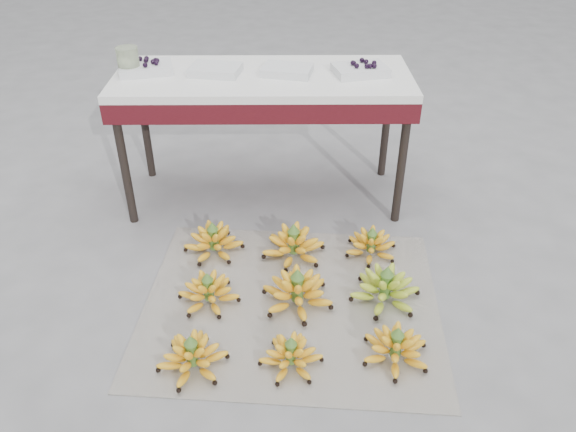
{
  "coord_description": "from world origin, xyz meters",
  "views": [
    {
      "loc": [
        0.02,
        -1.81,
        1.65
      ],
      "look_at": [
        0.04,
        0.28,
        0.26
      ],
      "focal_mm": 35.0,
      "sensor_mm": 36.0,
      "label": 1
    }
  ],
  "objects_px": {
    "bunch_mid_right": "(385,289)",
    "bunch_back_center": "(294,245)",
    "tray_right": "(287,70)",
    "bunch_front_left": "(192,356)",
    "tray_far_left": "(146,68)",
    "glass_jar": "(128,61)",
    "vendor_table": "(263,90)",
    "tray_far_right": "(360,70)",
    "bunch_back_left": "(214,242)",
    "tray_left": "(215,70)",
    "bunch_mid_left": "(209,292)",
    "bunch_front_center": "(291,356)",
    "newspaper_mat": "(291,303)",
    "bunch_back_right": "(371,245)",
    "bunch_front_right": "(396,348)",
    "bunch_mid_center": "(297,292)"
  },
  "relations": [
    {
      "from": "newspaper_mat",
      "to": "glass_jar",
      "type": "height_order",
      "value": "glass_jar"
    },
    {
      "from": "bunch_front_right",
      "to": "vendor_table",
      "type": "distance_m",
      "value": 1.42
    },
    {
      "from": "bunch_front_center",
      "to": "bunch_mid_left",
      "type": "xyz_separation_m",
      "value": [
        -0.35,
        0.35,
        0.0
      ]
    },
    {
      "from": "tray_far_right",
      "to": "bunch_back_right",
      "type": "bearing_deg",
      "value": -86.15
    },
    {
      "from": "bunch_back_left",
      "to": "tray_left",
      "type": "distance_m",
      "value": 0.84
    },
    {
      "from": "bunch_front_center",
      "to": "tray_left",
      "type": "bearing_deg",
      "value": 111.49
    },
    {
      "from": "bunch_back_left",
      "to": "tray_far_right",
      "type": "height_order",
      "value": "tray_far_right"
    },
    {
      "from": "bunch_front_center",
      "to": "tray_far_left",
      "type": "height_order",
      "value": "tray_far_left"
    },
    {
      "from": "bunch_front_right",
      "to": "tray_left",
      "type": "height_order",
      "value": "tray_left"
    },
    {
      "from": "bunch_front_right",
      "to": "glass_jar",
      "type": "height_order",
      "value": "glass_jar"
    },
    {
      "from": "bunch_front_left",
      "to": "bunch_mid_left",
      "type": "relative_size",
      "value": 0.84
    },
    {
      "from": "tray_far_left",
      "to": "glass_jar",
      "type": "relative_size",
      "value": 2.21
    },
    {
      "from": "bunch_mid_right",
      "to": "tray_right",
      "type": "height_order",
      "value": "tray_right"
    },
    {
      "from": "newspaper_mat",
      "to": "bunch_front_left",
      "type": "xyz_separation_m",
      "value": [
        -0.37,
        -0.35,
        0.06
      ]
    },
    {
      "from": "tray_right",
      "to": "vendor_table",
      "type": "bearing_deg",
      "value": 179.9
    },
    {
      "from": "bunch_front_left",
      "to": "tray_right",
      "type": "relative_size",
      "value": 0.99
    },
    {
      "from": "bunch_back_center",
      "to": "glass_jar",
      "type": "bearing_deg",
      "value": 159.63
    },
    {
      "from": "newspaper_mat",
      "to": "bunch_mid_center",
      "type": "relative_size",
      "value": 3.4
    },
    {
      "from": "tray_far_left",
      "to": "glass_jar",
      "type": "height_order",
      "value": "glass_jar"
    },
    {
      "from": "bunch_back_left",
      "to": "bunch_back_right",
      "type": "distance_m",
      "value": 0.75
    },
    {
      "from": "tray_left",
      "to": "bunch_front_left",
      "type": "bearing_deg",
      "value": -90.38
    },
    {
      "from": "bunch_back_center",
      "to": "bunch_mid_right",
      "type": "bearing_deg",
      "value": -24.64
    },
    {
      "from": "bunch_front_center",
      "to": "glass_jar",
      "type": "relative_size",
      "value": 1.96
    },
    {
      "from": "newspaper_mat",
      "to": "tray_far_left",
      "type": "height_order",
      "value": "tray_far_left"
    },
    {
      "from": "bunch_front_left",
      "to": "glass_jar",
      "type": "xyz_separation_m",
      "value": [
        -0.41,
        1.24,
        0.71
      ]
    },
    {
      "from": "bunch_mid_left",
      "to": "bunch_back_right",
      "type": "distance_m",
      "value": 0.81
    },
    {
      "from": "bunch_mid_left",
      "to": "bunch_back_left",
      "type": "relative_size",
      "value": 0.92
    },
    {
      "from": "glass_jar",
      "to": "tray_far_right",
      "type": "bearing_deg",
      "value": -0.43
    },
    {
      "from": "tray_right",
      "to": "glass_jar",
      "type": "height_order",
      "value": "glass_jar"
    },
    {
      "from": "tray_far_right",
      "to": "bunch_back_left",
      "type": "bearing_deg",
      "value": -144.14
    },
    {
      "from": "bunch_mid_right",
      "to": "tray_right",
      "type": "distance_m",
      "value": 1.16
    },
    {
      "from": "newspaper_mat",
      "to": "bunch_back_right",
      "type": "distance_m",
      "value": 0.52
    },
    {
      "from": "bunch_back_center",
      "to": "tray_left",
      "type": "relative_size",
      "value": 1.35
    },
    {
      "from": "bunch_front_left",
      "to": "bunch_back_center",
      "type": "relative_size",
      "value": 0.73
    },
    {
      "from": "vendor_table",
      "to": "bunch_mid_right",
      "type": "bearing_deg",
      "value": -58.51
    },
    {
      "from": "bunch_back_left",
      "to": "glass_jar",
      "type": "distance_m",
      "value": 0.97
    },
    {
      "from": "newspaper_mat",
      "to": "bunch_front_center",
      "type": "height_order",
      "value": "bunch_front_center"
    },
    {
      "from": "bunch_mid_right",
      "to": "bunch_front_left",
      "type": "bearing_deg",
      "value": -152.2
    },
    {
      "from": "newspaper_mat",
      "to": "tray_left",
      "type": "xyz_separation_m",
      "value": [
        -0.36,
        0.9,
        0.72
      ]
    },
    {
      "from": "bunch_mid_right",
      "to": "tray_far_right",
      "type": "height_order",
      "value": "tray_far_right"
    },
    {
      "from": "bunch_front_left",
      "to": "tray_right",
      "type": "distance_m",
      "value": 1.45
    },
    {
      "from": "bunch_mid_right",
      "to": "bunch_back_center",
      "type": "height_order",
      "value": "bunch_mid_right"
    },
    {
      "from": "glass_jar",
      "to": "bunch_front_left",
      "type": "bearing_deg",
      "value": -71.67
    },
    {
      "from": "bunch_front_left",
      "to": "bunch_back_left",
      "type": "height_order",
      "value": "bunch_back_left"
    },
    {
      "from": "bunch_front_left",
      "to": "glass_jar",
      "type": "height_order",
      "value": "glass_jar"
    },
    {
      "from": "tray_far_left",
      "to": "vendor_table",
      "type": "bearing_deg",
      "value": -3.21
    },
    {
      "from": "newspaper_mat",
      "to": "tray_far_right",
      "type": "bearing_deg",
      "value": 68.55
    },
    {
      "from": "bunch_mid_right",
      "to": "bunch_back_left",
      "type": "xyz_separation_m",
      "value": [
        -0.77,
        0.35,
        -0.0
      ]
    },
    {
      "from": "newspaper_mat",
      "to": "glass_jar",
      "type": "distance_m",
      "value": 1.41
    },
    {
      "from": "bunch_mid_right",
      "to": "bunch_back_center",
      "type": "xyz_separation_m",
      "value": [
        -0.39,
        0.32,
        -0.0
      ]
    }
  ]
}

